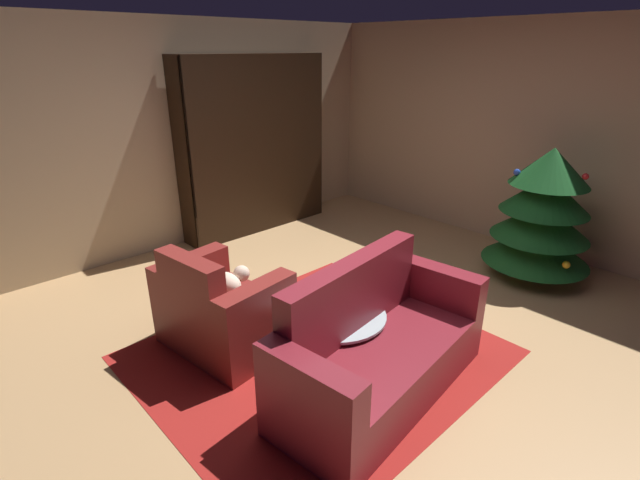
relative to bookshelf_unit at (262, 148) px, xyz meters
The scene contains 11 objects.
ground_plane 2.80m from the bookshelf_unit, 22.18° to the right, with size 6.78×6.78×0.00m, color tan.
wall_back 3.06m from the bookshelf_unit, 37.93° to the left, with size 5.36×0.06×2.54m, color tan.
wall_left 1.04m from the bookshelf_unit, 104.27° to the right, with size 0.06×5.77×2.54m, color tan.
area_rug 3.14m from the bookshelf_unit, 28.97° to the right, with size 2.25×2.51×0.01m, color maroon.
bookshelf_unit is the anchor object (origin of this frame).
armchair_red 2.85m from the bookshelf_unit, 43.90° to the right, with size 1.03×0.80×0.86m.
couch_red 3.52m from the bookshelf_unit, 24.02° to the right, with size 0.90×1.75×0.92m.
coffee_table 3.16m from the bookshelf_unit, 26.91° to the right, with size 0.72×0.72×0.42m.
book_stack_on_table 3.18m from the bookshelf_unit, 27.16° to the right, with size 0.22×0.16×0.13m.
bottle_on_table 2.94m from the bookshelf_unit, 26.65° to the right, with size 0.06×0.06×0.27m.
decorated_tree 3.34m from the bookshelf_unit, 20.32° to the left, with size 1.05×1.05×1.35m.
Camera 1 is at (2.42, -2.53, 2.23)m, focal length 26.30 mm.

